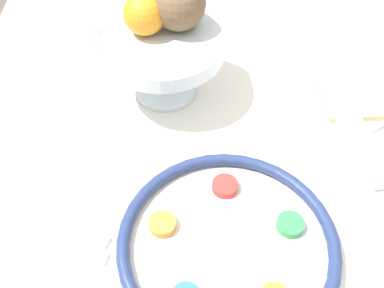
% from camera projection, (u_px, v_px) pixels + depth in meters
% --- Properties ---
extents(dining_table, '(1.43, 1.03, 0.75)m').
position_uv_depth(dining_table, '(215.00, 261.00, 1.07)').
color(dining_table, silver).
rests_on(dining_table, ground_plane).
extents(seder_plate, '(0.33, 0.33, 0.03)m').
position_uv_depth(seder_plate, '(227.00, 244.00, 0.67)').
color(seder_plate, silver).
rests_on(seder_plate, dining_table).
extents(fruit_stand, '(0.23, 0.23, 0.13)m').
position_uv_depth(fruit_stand, '(164.00, 50.00, 0.83)').
color(fruit_stand, silver).
rests_on(fruit_stand, dining_table).
extents(orange_fruit, '(0.08, 0.08, 0.08)m').
position_uv_depth(orange_fruit, '(144.00, 14.00, 0.79)').
color(orange_fruit, orange).
rests_on(orange_fruit, fruit_stand).
extents(coconut, '(0.10, 0.10, 0.10)m').
position_uv_depth(coconut, '(178.00, 3.00, 0.79)').
color(coconut, brown).
rests_on(coconut, fruit_stand).
extents(bread_plate, '(0.16, 0.16, 0.02)m').
position_uv_depth(bread_plate, '(349.00, 102.00, 0.87)').
color(bread_plate, silver).
rests_on(bread_plate, dining_table).
extents(napkin_roll, '(0.16, 0.08, 0.04)m').
position_uv_depth(napkin_roll, '(366.00, 148.00, 0.78)').
color(napkin_roll, white).
rests_on(napkin_roll, dining_table).
extents(cup_near, '(0.07, 0.07, 0.07)m').
position_uv_depth(cup_near, '(96.00, 34.00, 0.97)').
color(cup_near, silver).
rests_on(cup_near, dining_table).
extents(fork_left, '(0.07, 0.17, 0.01)m').
position_uv_depth(fork_left, '(56.00, 243.00, 0.68)').
color(fork_left, silver).
rests_on(fork_left, dining_table).
extents(fork_right, '(0.08, 0.17, 0.01)m').
position_uv_depth(fork_right, '(60.00, 226.00, 0.70)').
color(fork_right, silver).
rests_on(fork_right, dining_table).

